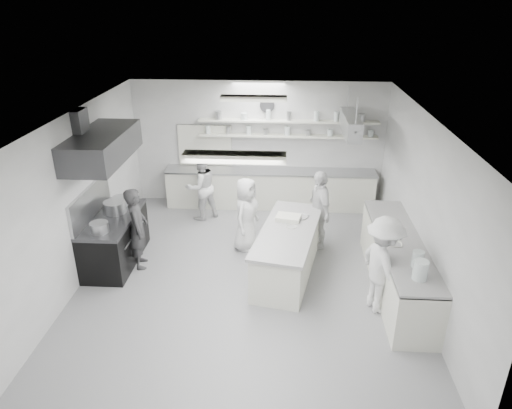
# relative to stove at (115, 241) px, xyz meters

# --- Properties ---
(floor) EXTENTS (6.00, 7.00, 0.02)m
(floor) POSITION_rel_stove_xyz_m (2.60, -0.40, -0.46)
(floor) COLOR #9B9B9B
(floor) RESTS_ON ground
(ceiling) EXTENTS (6.00, 7.00, 0.02)m
(ceiling) POSITION_rel_stove_xyz_m (2.60, -0.40, 2.56)
(ceiling) COLOR silver
(ceiling) RESTS_ON wall_back
(wall_back) EXTENTS (6.00, 0.04, 3.00)m
(wall_back) POSITION_rel_stove_xyz_m (2.60, 3.10, 1.05)
(wall_back) COLOR silver
(wall_back) RESTS_ON floor
(wall_front) EXTENTS (6.00, 0.04, 3.00)m
(wall_front) POSITION_rel_stove_xyz_m (2.60, -3.90, 1.05)
(wall_front) COLOR silver
(wall_front) RESTS_ON floor
(wall_left) EXTENTS (0.04, 7.00, 3.00)m
(wall_left) POSITION_rel_stove_xyz_m (-0.40, -0.40, 1.05)
(wall_left) COLOR silver
(wall_left) RESTS_ON floor
(wall_right) EXTENTS (0.04, 7.00, 3.00)m
(wall_right) POSITION_rel_stove_xyz_m (5.60, -0.40, 1.05)
(wall_right) COLOR silver
(wall_right) RESTS_ON floor
(stove) EXTENTS (0.80, 1.80, 0.90)m
(stove) POSITION_rel_stove_xyz_m (0.00, 0.00, 0.00)
(stove) COLOR black
(stove) RESTS_ON floor
(exhaust_hood) EXTENTS (0.85, 2.00, 0.50)m
(exhaust_hood) POSITION_rel_stove_xyz_m (0.00, -0.00, 1.90)
(exhaust_hood) COLOR #38393C
(exhaust_hood) RESTS_ON wall_left
(back_counter) EXTENTS (5.00, 0.60, 0.92)m
(back_counter) POSITION_rel_stove_xyz_m (2.90, 2.80, 0.01)
(back_counter) COLOR silver
(back_counter) RESTS_ON floor
(shelf_lower) EXTENTS (4.20, 0.26, 0.04)m
(shelf_lower) POSITION_rel_stove_xyz_m (3.30, 2.97, 1.30)
(shelf_lower) COLOR silver
(shelf_lower) RESTS_ON wall_back
(shelf_upper) EXTENTS (4.20, 0.26, 0.04)m
(shelf_upper) POSITION_rel_stove_xyz_m (3.30, 2.97, 1.65)
(shelf_upper) COLOR silver
(shelf_upper) RESTS_ON wall_back
(pass_through_window) EXTENTS (1.30, 0.04, 1.00)m
(pass_through_window) POSITION_rel_stove_xyz_m (1.30, 3.08, 1.00)
(pass_through_window) COLOR black
(pass_through_window) RESTS_ON wall_back
(wall_clock) EXTENTS (0.32, 0.05, 0.32)m
(wall_clock) POSITION_rel_stove_xyz_m (2.80, 3.06, 2.00)
(wall_clock) COLOR white
(wall_clock) RESTS_ON wall_back
(right_counter) EXTENTS (0.74, 3.30, 0.94)m
(right_counter) POSITION_rel_stove_xyz_m (5.25, -0.60, 0.02)
(right_counter) COLOR silver
(right_counter) RESTS_ON floor
(pot_rack) EXTENTS (0.30, 1.60, 0.40)m
(pot_rack) POSITION_rel_stove_xyz_m (4.60, 2.00, 1.85)
(pot_rack) COLOR #A6A7AA
(pot_rack) RESTS_ON ceiling
(light_fixture_front) EXTENTS (1.30, 0.25, 0.10)m
(light_fixture_front) POSITION_rel_stove_xyz_m (2.60, -2.20, 2.49)
(light_fixture_front) COLOR silver
(light_fixture_front) RESTS_ON ceiling
(light_fixture_rear) EXTENTS (1.30, 0.25, 0.10)m
(light_fixture_rear) POSITION_rel_stove_xyz_m (2.60, 1.40, 2.49)
(light_fixture_rear) COLOR silver
(light_fixture_rear) RESTS_ON ceiling
(prep_island) EXTENTS (1.31, 2.45, 0.86)m
(prep_island) POSITION_rel_stove_xyz_m (3.33, -0.20, -0.02)
(prep_island) COLOR silver
(prep_island) RESTS_ON floor
(stove_pot) EXTENTS (0.42, 0.42, 0.27)m
(stove_pot) POSITION_rel_stove_xyz_m (0.00, 0.21, 0.60)
(stove_pot) COLOR #A6A7AA
(stove_pot) RESTS_ON stove
(cook_stove) EXTENTS (0.51, 0.66, 1.60)m
(cook_stove) POSITION_rel_stove_xyz_m (0.52, -0.12, 0.35)
(cook_stove) COLOR #2F2F30
(cook_stove) RESTS_ON floor
(cook_back) EXTENTS (0.97, 0.94, 1.58)m
(cook_back) POSITION_rel_stove_xyz_m (1.35, 2.04, 0.34)
(cook_back) COLOR silver
(cook_back) RESTS_ON floor
(cook_island_left) EXTENTS (0.72, 0.87, 1.53)m
(cook_island_left) POSITION_rel_stove_xyz_m (2.49, 0.68, 0.32)
(cook_island_left) COLOR silver
(cook_island_left) RESTS_ON floor
(cook_island_right) EXTENTS (0.65, 1.04, 1.65)m
(cook_island_right) POSITION_rel_stove_xyz_m (3.96, 0.87, 0.38)
(cook_island_right) COLOR silver
(cook_island_right) RESTS_ON floor
(cook_right) EXTENTS (0.94, 1.23, 1.68)m
(cook_right) POSITION_rel_stove_xyz_m (4.84, -1.22, 0.39)
(cook_right) COLOR silver
(cook_right) RESTS_ON floor
(bowl_island_a) EXTENTS (0.37, 0.37, 0.07)m
(bowl_island_a) POSITION_rel_stove_xyz_m (3.58, 0.35, 0.44)
(bowl_island_a) COLOR #A6A7AA
(bowl_island_a) RESTS_ON prep_island
(bowl_island_b) EXTENTS (0.23, 0.23, 0.06)m
(bowl_island_b) POSITION_rel_stove_xyz_m (3.39, -0.09, 0.44)
(bowl_island_b) COLOR silver
(bowl_island_b) RESTS_ON prep_island
(bowl_right) EXTENTS (0.24, 0.24, 0.06)m
(bowl_right) POSITION_rel_stove_xyz_m (5.12, -0.77, 0.52)
(bowl_right) COLOR silver
(bowl_right) RESTS_ON right_counter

